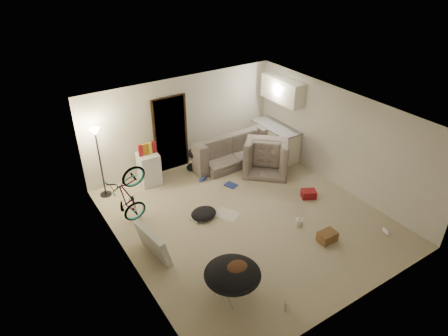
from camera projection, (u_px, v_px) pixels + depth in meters
floor at (247, 218)px, 9.13m from camera, size 5.50×6.00×0.02m
ceiling at (250, 116)px, 7.85m from camera, size 5.50×6.00×0.02m
wall_back at (182, 122)px, 10.67m from camera, size 5.50×0.02×2.50m
wall_front at (360, 252)px, 6.31m from camera, size 5.50×0.02×2.50m
wall_left at (125, 213)px, 7.20m from camera, size 0.02×6.00×2.50m
wall_right at (339, 139)px, 9.78m from camera, size 0.02×6.00×2.50m
doorway at (170, 134)px, 10.57m from camera, size 0.85×0.10×2.04m
door_trim at (171, 134)px, 10.55m from camera, size 0.97×0.04×2.10m
floor_lamp at (98, 148)px, 9.26m from camera, size 0.28×0.28×1.81m
kitchen_counter at (275, 141)px, 11.49m from camera, size 0.60×1.50×0.88m
counter_top at (276, 127)px, 11.25m from camera, size 0.64×1.54×0.04m
kitchen_uppers at (282, 90)px, 10.78m from camera, size 0.38×1.40×0.65m
sofa at (227, 150)px, 11.23m from camera, size 2.32×0.93×0.67m
armchair at (267, 156)px, 10.86m from camera, size 1.52×1.51×0.75m
bicycle at (130, 210)px, 8.70m from camera, size 1.57×0.78×0.88m
book_asset at (285, 312)px, 6.84m from camera, size 0.25×0.24×0.02m
mini_fridge at (149, 169)px, 10.17m from camera, size 0.53×0.53×0.85m
snack_box_0 at (140, 151)px, 9.80m from camera, size 0.10×0.07×0.30m
snack_box_1 at (145, 149)px, 9.86m from camera, size 0.11×0.09×0.30m
snack_box_2 at (150, 148)px, 9.91m from camera, size 0.11×0.09×0.30m
snack_box_3 at (154, 147)px, 9.97m from camera, size 0.12×0.09×0.30m
saucer_chair at (232, 278)px, 6.95m from camera, size 1.00×1.00×0.71m
hoodie at (236, 269)px, 6.84m from camera, size 0.50×0.42×0.22m
sofa_drape at (197, 153)px, 10.68m from camera, size 0.61×0.52×0.28m
tv_box at (153, 243)px, 7.88m from camera, size 0.39×1.01×0.66m
drink_case_a at (327, 237)px, 8.38m from camera, size 0.39×0.28×0.22m
drink_case_b at (309, 194)px, 9.76m from camera, size 0.42×0.39×0.20m
juicer at (299, 222)px, 8.82m from camera, size 0.17×0.17×0.24m
newspaper at (227, 214)px, 9.22m from camera, size 0.60×0.65×0.01m
book_blue at (231, 185)px, 10.27m from camera, size 0.31×0.36×0.03m
book_white at (197, 219)px, 9.04m from camera, size 0.26×0.32×0.03m
shoe_0 at (203, 179)px, 10.45m from camera, size 0.28×0.18×0.10m
shoe_1 at (202, 174)px, 10.67m from camera, size 0.30×0.20×0.10m
shoe_4 at (386, 231)px, 8.62m from camera, size 0.20×0.27×0.09m
clothes_lump_a at (204, 213)px, 9.09m from camera, size 0.67×0.60×0.19m
clothes_lump_b at (194, 167)px, 10.96m from camera, size 0.62×0.61×0.14m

